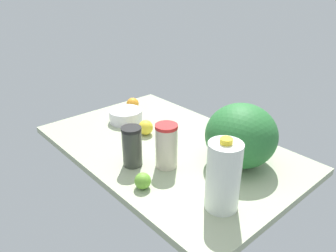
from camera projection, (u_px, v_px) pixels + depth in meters
countertop at (168, 148)px, 152.44cm from camera, size 120.00×76.00×3.00cm
mixing_bowl at (126, 116)px, 175.02cm from camera, size 17.54×17.54×6.49cm
shaker_bottle at (132, 146)px, 133.25cm from camera, size 8.27×8.27×17.09cm
tumbler_cup at (166, 146)px, 131.97cm from camera, size 9.21×9.21×18.78cm
watermelon at (241, 136)px, 132.09cm from camera, size 29.13×29.13×26.19cm
milk_jug at (223, 176)px, 107.18cm from camera, size 11.46×11.46×26.33cm
lemon_by_jug at (146, 128)px, 160.66cm from camera, size 7.42×7.42×7.42cm
lime_beside_bowl at (143, 181)px, 120.78cm from camera, size 6.21×6.21×6.21cm
orange_far_back at (133, 104)px, 189.79cm from camera, size 7.10×7.10×7.10cm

